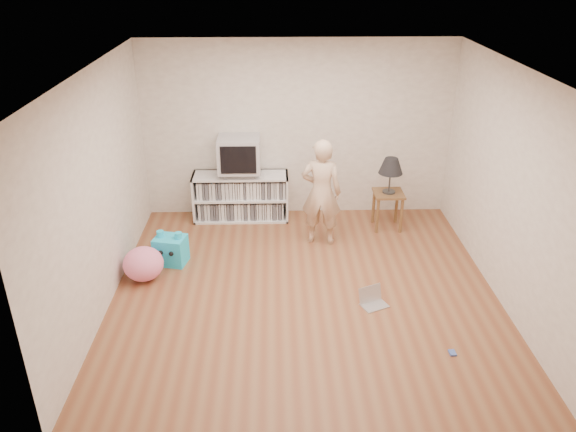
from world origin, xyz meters
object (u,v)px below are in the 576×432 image
(crt_tv, at_px, (239,154))
(table_lamp, at_px, (391,167))
(dvd_deck, at_px, (240,172))
(plush_blue, at_px, (171,250))
(laptop, at_px, (372,300))
(person, at_px, (321,192))
(media_unit, at_px, (241,196))
(side_table, at_px, (388,201))
(plush_pink, at_px, (143,264))

(crt_tv, height_order, table_lamp, crt_tv)
(dvd_deck, bearing_deg, crt_tv, -90.00)
(table_lamp, relative_size, plush_blue, 1.15)
(crt_tv, xyz_separation_m, laptop, (1.61, -2.31, -0.97))
(crt_tv, xyz_separation_m, person, (1.13, -0.78, -0.28))
(media_unit, height_order, person, person)
(plush_blue, bearing_deg, table_lamp, 30.04)
(media_unit, relative_size, table_lamp, 2.72)
(side_table, bearing_deg, dvd_deck, 170.13)
(side_table, relative_size, plush_pink, 1.12)
(person, bearing_deg, plush_pink, 32.42)
(media_unit, distance_m, laptop, 2.85)
(side_table, relative_size, laptop, 1.53)
(dvd_deck, height_order, side_table, dvd_deck)
(media_unit, relative_size, plush_blue, 3.13)
(plush_pink, bearing_deg, person, 22.22)
(side_table, height_order, laptop, side_table)
(media_unit, xyz_separation_m, plush_blue, (-0.84, -1.33, -0.16))
(dvd_deck, bearing_deg, media_unit, 90.00)
(crt_tv, distance_m, person, 1.40)
(dvd_deck, xyz_separation_m, crt_tv, (0.00, -0.00, 0.29))
(crt_tv, height_order, side_table, crt_tv)
(dvd_deck, relative_size, plush_pink, 0.92)
(crt_tv, relative_size, plush_blue, 1.34)
(side_table, relative_size, plush_blue, 1.23)
(media_unit, xyz_separation_m, crt_tv, (0.00, -0.02, 0.67))
(side_table, height_order, table_lamp, table_lamp)
(laptop, bearing_deg, plush_blue, 133.53)
(table_lamp, height_order, laptop, table_lamp)
(media_unit, distance_m, table_lamp, 2.24)
(side_table, distance_m, laptop, 2.05)
(media_unit, bearing_deg, table_lamp, -10.28)
(plush_blue, relative_size, plush_pink, 0.91)
(media_unit, xyz_separation_m, laptop, (1.61, -2.33, -0.30))
(side_table, bearing_deg, crt_tv, 170.22)
(table_lamp, bearing_deg, plush_blue, -162.31)
(dvd_deck, bearing_deg, plush_blue, -122.58)
(person, bearing_deg, media_unit, -25.31)
(side_table, bearing_deg, plush_blue, -162.31)
(dvd_deck, xyz_separation_m, plush_blue, (-0.84, -1.32, -0.55))
(dvd_deck, height_order, table_lamp, table_lamp)
(dvd_deck, bearing_deg, laptop, -55.26)
(media_unit, xyz_separation_m, person, (1.13, -0.80, 0.39))
(media_unit, bearing_deg, plush_pink, -122.90)
(media_unit, xyz_separation_m, dvd_deck, (-0.00, -0.02, 0.39))
(table_lamp, height_order, plush_pink, table_lamp)
(laptop, relative_size, plush_pink, 0.73)
(person, xyz_separation_m, plush_pink, (-2.24, -0.91, -0.53))
(laptop, bearing_deg, crt_tv, 100.54)
(side_table, bearing_deg, person, -157.33)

